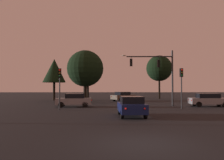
{
  "coord_description": "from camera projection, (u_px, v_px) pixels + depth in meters",
  "views": [
    {
      "loc": [
        -1.39,
        -8.84,
        2.15
      ],
      "look_at": [
        -0.91,
        18.37,
        3.11
      ],
      "focal_mm": 36.62,
      "sensor_mm": 36.0,
      "label": 1
    }
  ],
  "objects": [
    {
      "name": "ground_plane",
      "position": [
        117.0,
        103.0,
        33.26
      ],
      "size": [
        168.0,
        168.0,
        0.0
      ],
      "primitive_type": "plane",
      "color": "black",
      "rests_on": "ground"
    },
    {
      "name": "traffic_signal_mast_arm",
      "position": [
        158.0,
        69.0,
        27.35
      ],
      "size": [
        6.17,
        0.47,
        6.66
      ],
      "color": "#232326",
      "rests_on": "ground"
    },
    {
      "name": "traffic_light_corner_left",
      "position": [
        60.0,
        80.0,
        22.35
      ],
      "size": [
        0.34,
        0.38,
        4.07
      ],
      "color": "#232326",
      "rests_on": "ground"
    },
    {
      "name": "traffic_light_corner_right",
      "position": [
        182.0,
        80.0,
        23.81
      ],
      "size": [
        0.35,
        0.38,
        4.21
      ],
      "color": "#232326",
      "rests_on": "ground"
    },
    {
      "name": "car_nearside_lane",
      "position": [
        131.0,
        106.0,
        17.32
      ],
      "size": [
        1.96,
        4.18,
        1.52
      ],
      "color": "#0F1947",
      "rests_on": "ground"
    },
    {
      "name": "car_crossing_left",
      "position": [
        74.0,
        100.0,
        25.97
      ],
      "size": [
        4.14,
        2.15,
        1.52
      ],
      "color": "gray",
      "rests_on": "ground"
    },
    {
      "name": "car_crossing_right",
      "position": [
        209.0,
        100.0,
        26.41
      ],
      "size": [
        4.53,
        2.19,
        1.52
      ],
      "color": "gray",
      "rests_on": "ground"
    },
    {
      "name": "car_far_lane",
      "position": [
        123.0,
        96.0,
        37.57
      ],
      "size": [
        4.29,
        3.8,
        1.52
      ],
      "color": "#473828",
      "rests_on": "ground"
    },
    {
      "name": "tree_behind_sign",
      "position": [
        54.0,
        71.0,
        39.76
      ],
      "size": [
        3.98,
        3.98,
        7.22
      ],
      "color": "black",
      "rests_on": "ground"
    },
    {
      "name": "tree_left_far",
      "position": [
        85.0,
        69.0,
        34.27
      ],
      "size": [
        5.47,
        5.47,
        7.83
      ],
      "color": "black",
      "rests_on": "ground"
    },
    {
      "name": "tree_center_horizon",
      "position": [
        159.0,
        68.0,
        45.71
      ],
      "size": [
        5.17,
        5.17,
        8.69
      ],
      "color": "black",
      "rests_on": "ground"
    },
    {
      "name": "tree_right_cluster",
      "position": [
        88.0,
        64.0,
        40.74
      ],
      "size": [
        4.66,
        4.66,
        8.77
      ],
      "color": "black",
      "rests_on": "ground"
    }
  ]
}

